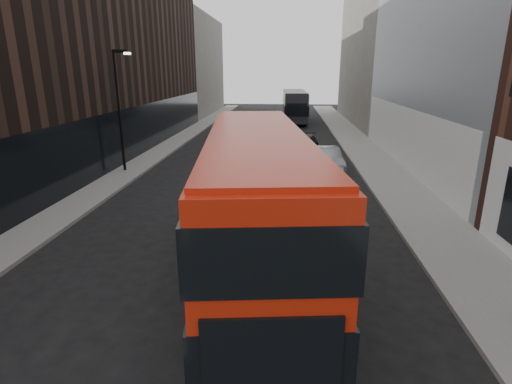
% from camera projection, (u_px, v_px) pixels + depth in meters
% --- Properties ---
extents(sidewalk_right, '(3.00, 80.00, 0.15)m').
position_uv_depth(sidewalk_right, '(365.00, 153.00, 30.07)').
color(sidewalk_right, slate).
rests_on(sidewalk_right, ground).
extents(sidewalk_left, '(2.00, 80.00, 0.15)m').
position_uv_depth(sidewalk_left, '(164.00, 149.00, 31.22)').
color(sidewalk_left, slate).
rests_on(sidewalk_left, ground).
extents(building_modern_block, '(5.03, 22.00, 20.00)m').
position_uv_depth(building_modern_block, '(461.00, 0.00, 23.08)').
color(building_modern_block, '#A7ACB2').
rests_on(building_modern_block, ground).
extents(building_victorian, '(6.50, 24.00, 21.00)m').
position_uv_depth(building_victorian, '(376.00, 36.00, 45.08)').
color(building_victorian, '#615D55').
rests_on(building_victorian, ground).
extents(building_left_mid, '(5.00, 24.00, 14.00)m').
position_uv_depth(building_left_mid, '(136.00, 58.00, 34.22)').
color(building_left_mid, black).
rests_on(building_left_mid, ground).
extents(building_left_far, '(5.00, 20.00, 13.00)m').
position_uv_depth(building_left_far, '(194.00, 66.00, 55.33)').
color(building_left_far, '#615D55').
rests_on(building_left_far, ground).
extents(street_lamp, '(1.06, 0.22, 7.00)m').
position_uv_depth(street_lamp, '(120.00, 103.00, 23.36)').
color(street_lamp, black).
rests_on(street_lamp, sidewalk_left).
extents(red_bus, '(3.92, 11.35, 4.50)m').
position_uv_depth(red_bus, '(256.00, 203.00, 11.10)').
color(red_bus, '#B31D0B').
rests_on(red_bus, ground).
extents(grey_bus, '(2.99, 11.38, 3.65)m').
position_uv_depth(grey_bus, '(294.00, 105.00, 47.87)').
color(grey_bus, black).
rests_on(grey_bus, ground).
extents(car_a, '(2.24, 4.48, 1.46)m').
position_uv_depth(car_a, '(312.00, 157.00, 25.43)').
color(car_a, black).
rests_on(car_a, ground).
extents(car_b, '(1.90, 4.40, 1.41)m').
position_uv_depth(car_b, '(327.00, 159.00, 24.98)').
color(car_b, gray).
rests_on(car_b, ground).
extents(car_c, '(2.46, 4.98, 1.39)m').
position_uv_depth(car_c, '(304.00, 145.00, 29.48)').
color(car_c, black).
rests_on(car_c, ground).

